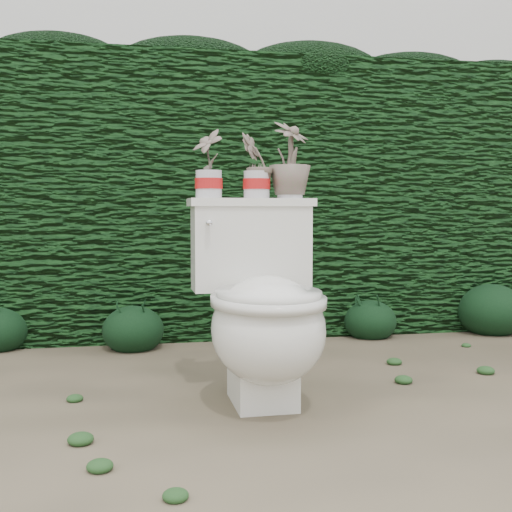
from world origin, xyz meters
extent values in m
plane|color=#7A6D54|center=(0.00, 0.00, 0.00)|extent=(60.00, 60.00, 0.00)
cube|color=#174316|center=(0.00, 1.60, 0.80)|extent=(8.00, 1.00, 1.60)
cube|color=silver|center=(0.60, 6.00, 2.00)|extent=(8.00, 3.50, 4.00)
cube|color=silver|center=(0.16, -0.07, 0.10)|extent=(0.22, 0.30, 0.20)
ellipsoid|color=silver|center=(0.16, -0.17, 0.30)|extent=(0.42, 0.52, 0.39)
cube|color=silver|center=(0.16, 0.15, 0.57)|extent=(0.47, 0.18, 0.34)
cube|color=silver|center=(0.16, 0.15, 0.76)|extent=(0.50, 0.20, 0.03)
cylinder|color=silver|center=(-0.03, 0.05, 0.68)|extent=(0.02, 0.06, 0.02)
sphere|color=silver|center=(-0.02, 0.02, 0.68)|extent=(0.03, 0.03, 0.03)
imported|color=#288132|center=(-0.01, 0.14, 0.91)|extent=(0.15, 0.17, 0.26)
imported|color=#288132|center=(0.18, 0.15, 0.90)|extent=(0.17, 0.15, 0.25)
imported|color=#288132|center=(0.32, 0.15, 0.93)|extent=(0.24, 0.24, 0.30)
ellipsoid|color=black|center=(-0.32, 0.99, 0.13)|extent=(0.32, 0.32, 0.26)
ellipsoid|color=black|center=(0.30, 1.10, 0.13)|extent=(0.32, 0.32, 0.25)
ellipsoid|color=black|center=(1.03, 1.07, 0.12)|extent=(0.30, 0.30, 0.24)
ellipsoid|color=black|center=(1.79, 1.06, 0.16)|extent=(0.40, 0.40, 0.32)
camera|label=1|loc=(-0.31, -2.40, 0.72)|focal=45.00mm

